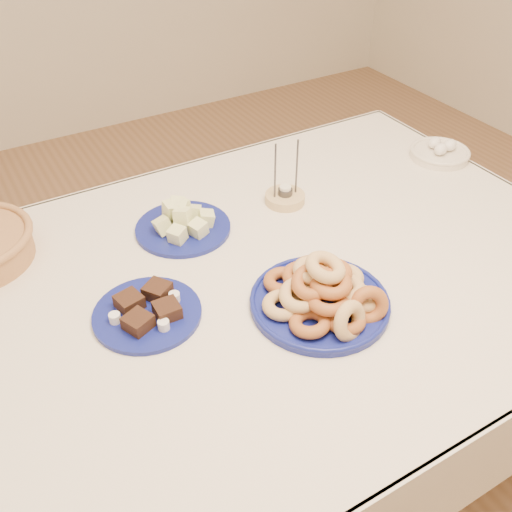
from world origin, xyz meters
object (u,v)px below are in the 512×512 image
object	(u,v)px
melon_plate	(182,223)
brownie_plate	(148,311)
egg_bowl	(440,152)
donut_platter	(323,294)
candle_holder	(285,197)
dining_table	(245,313)

from	to	relation	value
melon_plate	brownie_plate	world-z (taller)	melon_plate
brownie_plate	egg_bowl	xyz separation A→B (m)	(1.01, 0.19, 0.01)
donut_platter	candle_holder	distance (m)	0.41
dining_table	melon_plate	world-z (taller)	melon_plate
brownie_plate	candle_holder	size ratio (longest dim) A/B	1.49
donut_platter	egg_bowl	xyz separation A→B (m)	(0.69, 0.36, -0.02)
melon_plate	candle_holder	xyz separation A→B (m)	(0.29, -0.02, -0.01)
dining_table	donut_platter	bearing A→B (deg)	-59.30
brownie_plate	egg_bowl	distance (m)	1.03
donut_platter	melon_plate	bearing A→B (deg)	108.56
melon_plate	brownie_plate	xyz separation A→B (m)	(-0.19, -0.24, -0.01)
dining_table	melon_plate	distance (m)	0.28
brownie_plate	dining_table	bearing A→B (deg)	0.03
donut_platter	candle_holder	world-z (taller)	candle_holder
brownie_plate	egg_bowl	world-z (taller)	egg_bowl
donut_platter	egg_bowl	bearing A→B (deg)	27.37
dining_table	candle_holder	xyz separation A→B (m)	(0.25, 0.22, 0.12)
dining_table	candle_holder	distance (m)	0.36
melon_plate	egg_bowl	bearing A→B (deg)	-3.36
donut_platter	melon_plate	xyz separation A→B (m)	(-0.14, 0.40, -0.01)
egg_bowl	melon_plate	bearing A→B (deg)	176.64
donut_platter	candle_holder	bearing A→B (deg)	68.23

